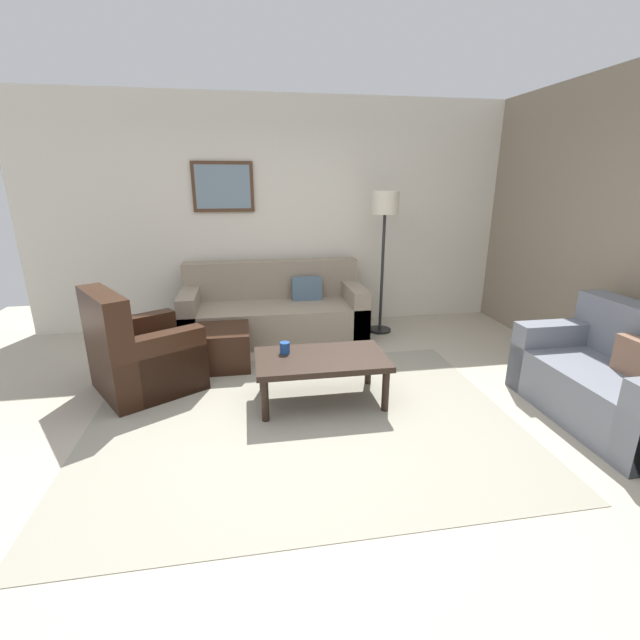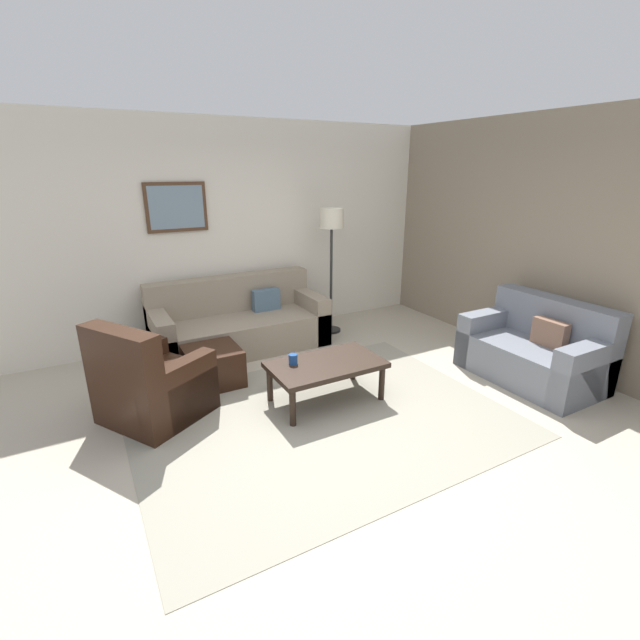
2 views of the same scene
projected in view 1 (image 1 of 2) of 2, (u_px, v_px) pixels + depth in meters
The scene contains 11 objects.
ground_plane at pixel (303, 420), 3.46m from camera, with size 8.00×8.00×0.00m, color #B2A893.
rear_partition at pixel (275, 216), 5.47m from camera, with size 6.00×0.12×2.80m, color silver.
area_rug at pixel (303, 419), 3.46m from camera, with size 3.31×2.53×0.01m, color gray.
couch_main at pixel (274, 311), 5.32m from camera, with size 2.14×0.93×0.88m.
couch_loveseat at pixel (620, 383), 3.41m from camera, with size 0.84×1.39×0.88m.
armchair_leather at pixel (138, 358), 3.87m from camera, with size 1.10×1.10×0.95m.
ottoman at pixel (222, 347), 4.42m from camera, with size 0.56×0.56×0.40m, color black.
coffee_table at pixel (321, 362), 3.66m from camera, with size 1.10×0.64×0.41m.
cup at pixel (285, 348), 3.70m from camera, with size 0.09×0.09×0.10m, color #1E478C.
lamp_standing at pixel (385, 218), 5.09m from camera, with size 0.32×0.32×1.71m.
framed_artwork at pixel (223, 187), 5.19m from camera, with size 0.72×0.04×0.58m.
Camera 1 is at (-0.37, -3.03, 1.81)m, focal length 24.37 mm.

